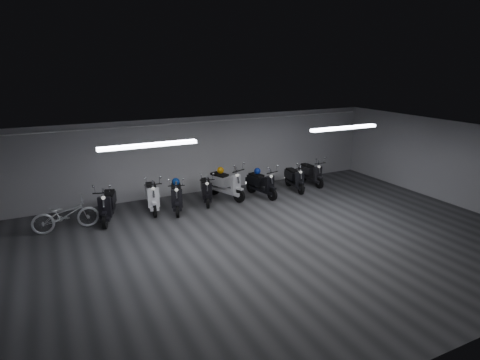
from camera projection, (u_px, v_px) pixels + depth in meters
name	position (u px, v px, depth m)	size (l,w,h in m)	color
floor	(274.00, 242.00, 10.84)	(14.00, 10.00, 0.01)	#323335
ceiling	(277.00, 139.00, 10.05)	(14.00, 10.00, 0.01)	gray
back_wall	(205.00, 154.00, 14.75)	(14.00, 0.01, 2.80)	#A2A2A5
front_wall	(444.00, 284.00, 6.14)	(14.00, 0.01, 2.80)	#A2A2A5
right_wall	(455.00, 164.00, 13.41)	(0.01, 10.00, 2.80)	#A2A2A5
fluor_strip_left	(149.00, 145.00, 9.66)	(2.40, 0.18, 0.08)	white
fluor_strip_right	(344.00, 128.00, 12.20)	(2.40, 0.18, 0.08)	white
conduit	(205.00, 122.00, 14.33)	(0.05, 0.05, 13.60)	white
scooter_0	(107.00, 200.00, 12.08)	(0.60, 1.79, 1.34)	black
scooter_2	(152.00, 191.00, 12.89)	(0.60, 1.79, 1.33)	white
scooter_3	(176.00, 192.00, 12.89)	(0.57, 1.71, 1.28)	black
scooter_5	(206.00, 186.00, 13.67)	(0.54, 1.62, 1.21)	black
scooter_6	(226.00, 180.00, 14.07)	(0.63, 1.88, 1.40)	silver
scooter_7	(262.00, 180.00, 14.29)	(0.56, 1.69, 1.26)	black
scooter_8	(295.00, 175.00, 15.03)	(0.54, 1.63, 1.21)	black
scooter_9	(311.00, 170.00, 15.71)	(0.55, 1.64, 1.22)	black
bicycle	(65.00, 211.00, 11.41)	(0.63, 1.80, 1.16)	silver
helmet_0	(220.00, 170.00, 14.16)	(0.25, 0.25, 0.25)	orange
helmet_1	(257.00, 171.00, 14.39)	(0.24, 0.24, 0.24)	navy
helmet_2	(176.00, 182.00, 13.04)	(0.26, 0.26, 0.26)	navy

